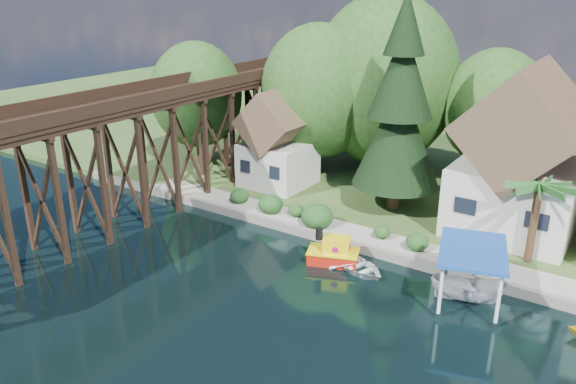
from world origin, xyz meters
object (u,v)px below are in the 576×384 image
at_px(conifer, 400,109).
at_px(house_left, 521,162).
at_px(shed, 278,145).
at_px(tugboat, 334,253).
at_px(palm_tree, 539,189).
at_px(boat_canopy, 469,279).
at_px(trestle_bridge, 145,143).
at_px(boat_white_a, 358,265).

bearing_deg(conifer, house_left, 7.28).
height_order(shed, tugboat, shed).
bearing_deg(palm_tree, conifer, 161.51).
xyz_separation_m(conifer, boat_canopy, (8.29, -9.02, -6.46)).
bearing_deg(tugboat, boat_canopy, 0.87).
xyz_separation_m(house_left, boat_canopy, (0.20, -10.05, -3.79)).
height_order(conifer, palm_tree, conifer).
relative_size(conifer, boat_canopy, 2.71).
relative_size(house_left, conifer, 0.73).
distance_m(house_left, boat_canopy, 10.75).
distance_m(trestle_bridge, boat_white_a, 17.54).
distance_m(boat_white_a, boat_canopy, 6.46).
bearing_deg(boat_canopy, trestle_bridge, -178.09).
height_order(palm_tree, tugboat, palm_tree).
relative_size(house_left, tugboat, 3.19).
relative_size(trestle_bridge, house_left, 4.01).
distance_m(shed, tugboat, 13.69).
height_order(trestle_bridge, conifer, conifer).
bearing_deg(tugboat, palm_tree, 30.20).
bearing_deg(trestle_bridge, house_left, 25.21).
relative_size(palm_tree, tugboat, 1.52).
bearing_deg(palm_tree, boat_canopy, -107.83).
distance_m(house_left, boat_white_a, 12.87).
relative_size(house_left, boat_white_a, 3.06).
xyz_separation_m(trestle_bridge, tugboat, (15.10, 0.65, -4.68)).
distance_m(trestle_bridge, tugboat, 15.83).
height_order(tugboat, boat_canopy, boat_canopy).
bearing_deg(boat_canopy, tugboat, -179.13).
relative_size(tugboat, boat_canopy, 0.62).
relative_size(shed, boat_white_a, 2.18).
bearing_deg(tugboat, trestle_bridge, -177.53).
distance_m(shed, palm_tree, 20.26).
bearing_deg(boat_canopy, boat_white_a, -178.37).
distance_m(shed, conifer, 10.69).
height_order(trestle_bridge, boat_canopy, trestle_bridge).
xyz_separation_m(palm_tree, boat_canopy, (-1.81, -5.64, -3.73)).
xyz_separation_m(tugboat, boat_canopy, (8.09, 0.12, 0.68)).
bearing_deg(house_left, shed, -175.23).
relative_size(house_left, palm_tree, 2.10).
distance_m(trestle_bridge, shed, 10.69).
bearing_deg(shed, conifer, 2.70).
height_order(shed, conifer, conifer).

